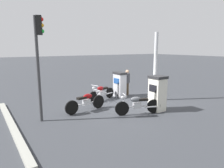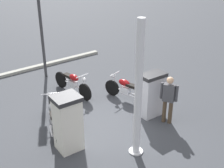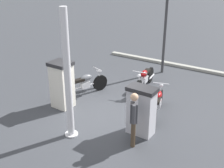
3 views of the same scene
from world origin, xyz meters
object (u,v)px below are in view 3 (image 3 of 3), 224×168
(fuel_pump_near, at_px, (141,110))
(motorcycle_far_pump, at_px, (84,84))
(attendant_person, at_px, (134,116))
(roadside_traffic_light, at_px, (165,10))
(motorcycle_extra, at_px, (145,78))
(canopy_support_pole, at_px, (68,79))
(motorcycle_near_pump, at_px, (158,103))
(fuel_pump_far, at_px, (62,84))

(fuel_pump_near, height_order, motorcycle_far_pump, fuel_pump_near)
(attendant_person, relative_size, roadside_traffic_light, 0.39)
(motorcycle_far_pump, relative_size, roadside_traffic_light, 0.49)
(fuel_pump_near, xyz_separation_m, motorcycle_extra, (2.89, 1.38, -0.31))
(fuel_pump_near, bearing_deg, canopy_support_pole, 126.40)
(roadside_traffic_light, bearing_deg, motorcycle_near_pump, -157.30)
(motorcycle_near_pump, bearing_deg, roadside_traffic_light, 22.70)
(motorcycle_far_pump, distance_m, roadside_traffic_light, 4.71)
(motorcycle_extra, distance_m, roadside_traffic_light, 3.13)
(fuel_pump_far, bearing_deg, attendant_person, -101.33)
(motorcycle_extra, xyz_separation_m, attendant_person, (-3.54, -1.49, 0.46))
(attendant_person, bearing_deg, fuel_pump_far, 78.67)
(motorcycle_near_pump, bearing_deg, attendant_person, -175.21)
(fuel_pump_far, relative_size, motorcycle_extra, 0.78)
(motorcycle_extra, bearing_deg, attendant_person, -157.19)
(motorcycle_extra, relative_size, roadside_traffic_light, 0.51)
(motorcycle_near_pump, distance_m, attendant_person, 2.01)
(fuel_pump_near, relative_size, attendant_person, 0.94)
(motorcycle_extra, bearing_deg, motorcycle_near_pump, -140.30)
(motorcycle_far_pump, relative_size, canopy_support_pole, 0.54)
(fuel_pump_near, relative_size, motorcycle_near_pump, 0.80)
(fuel_pump_far, xyz_separation_m, motorcycle_far_pump, (1.14, -0.07, -0.40))
(roadside_traffic_light, bearing_deg, attendant_person, -163.20)
(fuel_pump_near, distance_m, motorcycle_far_pump, 3.28)
(motorcycle_far_pump, relative_size, attendant_person, 1.27)
(attendant_person, height_order, roadside_traffic_light, roadside_traffic_light)
(motorcycle_extra, bearing_deg, fuel_pump_far, 149.04)
(fuel_pump_near, distance_m, motorcycle_near_pump, 1.34)
(fuel_pump_near, bearing_deg, attendant_person, -170.79)
(motorcycle_near_pump, distance_m, motorcycle_far_pump, 3.00)
(motorcycle_near_pump, height_order, motorcycle_far_pump, motorcycle_far_pump)
(motorcycle_far_pump, bearing_deg, canopy_support_pole, -150.18)
(roadside_traffic_light, bearing_deg, canopy_support_pole, 179.04)
(fuel_pump_near, height_order, motorcycle_near_pump, fuel_pump_near)
(motorcycle_extra, relative_size, attendant_person, 1.33)
(fuel_pump_near, relative_size, fuel_pump_far, 0.91)
(fuel_pump_far, xyz_separation_m, roadside_traffic_light, (4.94, -1.54, 1.97))
(roadside_traffic_light, bearing_deg, motorcycle_far_pump, 158.83)
(fuel_pump_far, relative_size, motorcycle_near_pump, 0.88)
(motorcycle_near_pump, xyz_separation_m, attendant_person, (-1.94, -0.16, 0.47))
(motorcycle_near_pump, distance_m, motorcycle_extra, 2.08)
(fuel_pump_near, relative_size, canopy_support_pole, 0.40)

